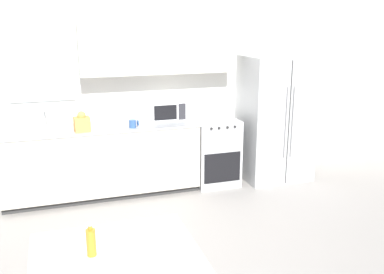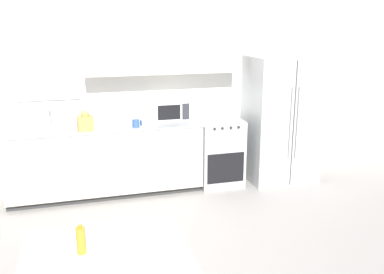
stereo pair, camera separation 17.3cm
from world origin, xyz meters
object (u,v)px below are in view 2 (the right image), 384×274
oven_range (218,151)px  coffee_mug (136,123)px  refrigerator (281,119)px  microwave (171,110)px  dining_table (106,264)px  drink_bottle (81,239)px

oven_range → coffee_mug: (-1.16, -0.18, 0.52)m
refrigerator → microwave: (-1.56, 0.18, 0.18)m
refrigerator → dining_table: 3.83m
refrigerator → dining_table: refrigerator is taller
refrigerator → coffee_mug: bearing=-176.5°
microwave → drink_bottle: bearing=-113.7°
dining_table → drink_bottle: drink_bottle is taller
refrigerator → drink_bottle: 3.93m
oven_range → microwave: microwave is taller
coffee_mug → drink_bottle: bearing=-106.3°
microwave → dining_table: 3.15m
microwave → refrigerator: bearing=-6.7°
dining_table → microwave: bearing=68.9°
drink_bottle → dining_table: bearing=0.9°
oven_range → drink_bottle: size_ratio=3.99×
refrigerator → coffee_mug: refrigerator is taller
coffee_mug → drink_bottle: coffee_mug is taller
refrigerator → coffee_mug: (-2.07, -0.13, 0.10)m
dining_table → drink_bottle: (-0.15, -0.00, 0.21)m
drink_bottle → microwave: bearing=66.3°
microwave → dining_table: (-1.13, -2.91, -0.42)m
coffee_mug → refrigerator: bearing=3.5°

